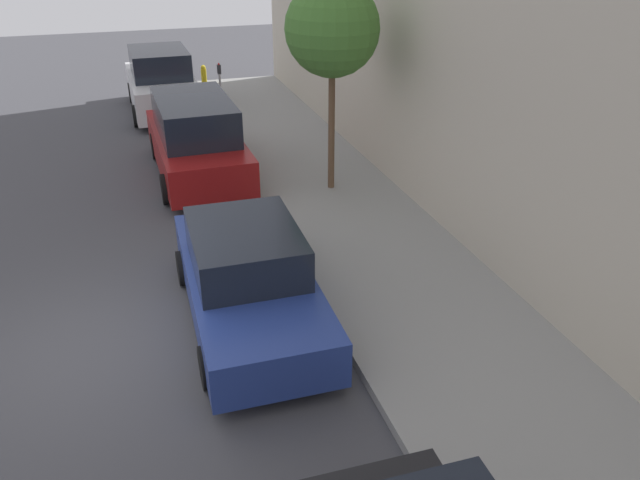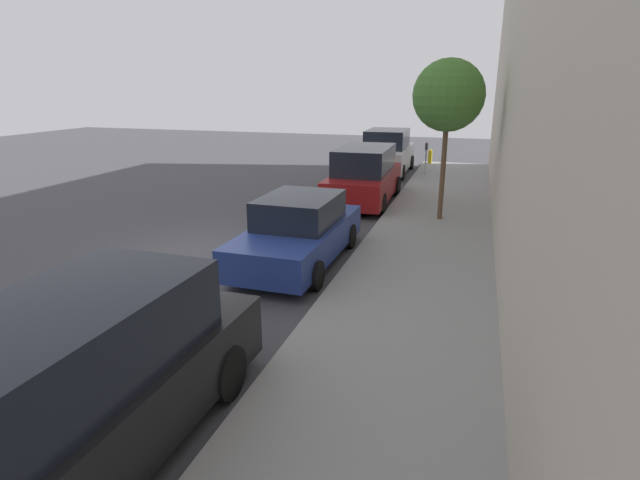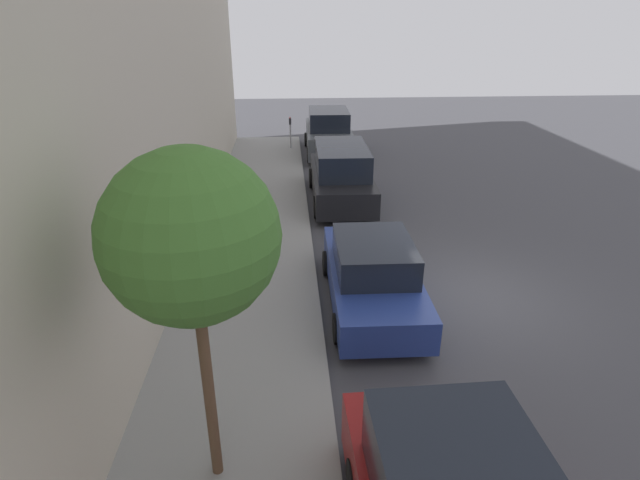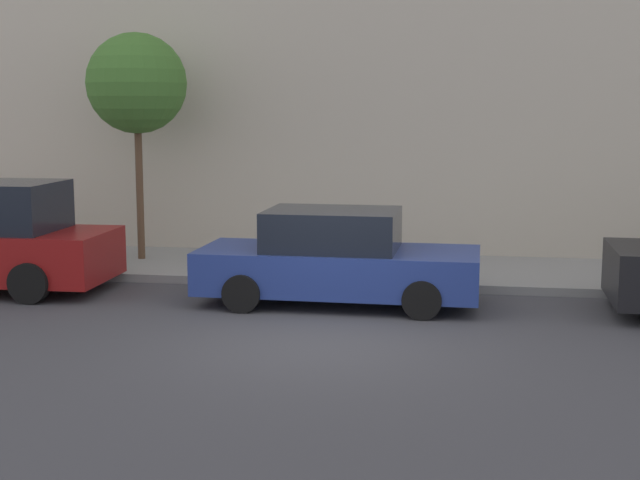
% 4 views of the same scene
% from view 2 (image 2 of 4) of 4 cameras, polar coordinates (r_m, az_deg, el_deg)
% --- Properties ---
extents(ground_plane, '(60.00, 60.00, 0.00)m').
position_cam_2_polar(ground_plane, '(12.38, -12.94, -1.54)').
color(ground_plane, '#424247').
extents(sidewalk, '(3.15, 32.00, 0.15)m').
position_cam_2_polar(sidewalk, '(10.82, 11.06, -3.77)').
color(sidewalk, gray).
rests_on(sidewalk, ground_plane).
extents(parked_minivan_second, '(2.02, 4.93, 1.90)m').
position_cam_2_polar(parked_minivan_second, '(5.92, -26.08, -15.00)').
color(parked_minivan_second, black).
rests_on(parked_minivan_second, ground_plane).
extents(parked_sedan_third, '(1.92, 4.52, 1.54)m').
position_cam_2_polar(parked_sedan_third, '(11.31, -2.45, 0.95)').
color(parked_sedan_third, navy).
rests_on(parked_sedan_third, ground_plane).
extents(parked_minivan_fourth, '(2.02, 4.94, 1.90)m').
position_cam_2_polar(parked_minivan_fourth, '(17.30, 5.08, 7.31)').
color(parked_minivan_fourth, maroon).
rests_on(parked_minivan_fourth, ground_plane).
extents(parked_suv_fifth, '(2.08, 4.83, 1.98)m').
position_cam_2_polar(parked_suv_fifth, '(23.24, 7.63, 9.82)').
color(parked_suv_fifth, silver).
rests_on(parked_suv_fifth, ground_plane).
extents(parking_meter_far, '(0.11, 0.15, 1.38)m').
position_cam_2_polar(parking_meter_far, '(22.57, 12.03, 9.54)').
color(parking_meter_far, '#ADADB2').
rests_on(parking_meter_far, sidewalk).
extents(street_tree, '(1.97, 1.97, 4.47)m').
position_cam_2_polar(street_tree, '(14.62, 14.46, 15.66)').
color(street_tree, brown).
rests_on(street_tree, sidewalk).
extents(fire_hydrant, '(0.20, 0.20, 0.69)m').
position_cam_2_polar(fire_hydrant, '(25.82, 12.47, 9.33)').
color(fire_hydrant, gold).
rests_on(fire_hydrant, sidewalk).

